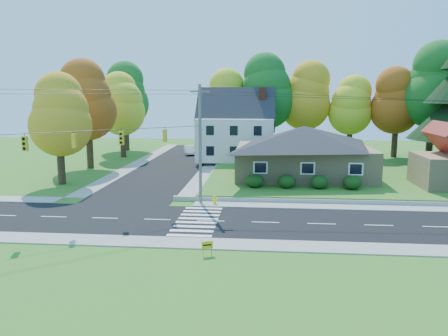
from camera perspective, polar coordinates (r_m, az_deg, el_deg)
The scene contains 23 objects.
ground at distance 32.22m, azimuth -1.74°, elevation -6.95°, with size 120.00×120.00×0.00m, color #3D7923.
road_main at distance 32.21m, azimuth -1.74°, elevation -6.93°, with size 90.00×8.00×0.02m, color black.
road_cross at distance 58.59m, azimuth -6.43°, elevation 0.52°, with size 8.00×44.00×0.02m, color black.
sidewalk_north at distance 37.00m, azimuth -0.80°, elevation -4.70°, with size 90.00×2.00×0.08m, color #9C9A90.
sidewalk_south at distance 27.49m, azimuth -3.03°, elevation -9.81°, with size 90.00×2.00×0.08m, color #9C9A90.
lawn at distance 53.22m, azimuth 15.14°, elevation -0.41°, with size 30.00×30.00×0.50m, color #3D7923.
ranch_house at distance 47.21m, azimuth 10.33°, elevation 2.24°, with size 14.60×10.60×5.40m.
colonial_house at distance 58.95m, azimuth 1.59°, elevation 5.11°, with size 10.40×8.40×9.60m.
hedge_row at distance 41.41m, azimuth 10.29°, elevation -1.76°, with size 10.70×1.70×1.27m.
traffic_infrastructure at distance 32.50m, azimuth -1.76°, elevation 2.48°, with size 38.10×10.66×10.00m.
tree_lot_0 at distance 64.92m, azimuth 0.13°, elevation 8.81°, with size 6.72×6.72×12.51m.
tree_lot_1 at distance 63.66m, azimuth 5.52°, elevation 9.93°, with size 7.84×7.84×14.60m.
tree_lot_2 at distance 64.95m, azimuth 10.88°, elevation 9.22°, with size 7.28×7.28×13.56m.
tree_lot_3 at distance 64.83m, azimuth 16.26°, elevation 7.85°, with size 6.16×6.16×11.47m.
tree_lot_4 at distance 65.25m, azimuth 21.68°, elevation 8.15°, with size 6.72×6.72×12.51m.
tree_lot_5 at distance 64.60m, azimuth 25.74°, elevation 9.61°, with size 8.40×8.40×15.64m.
tree_west_0 at distance 47.50m, azimuth -20.86°, elevation 6.53°, with size 6.16×6.16×11.47m.
tree_west_1 at distance 56.99m, azimuth -17.42°, elevation 8.43°, with size 7.28×7.28×13.56m.
tree_west_2 at distance 66.03m, azimuth -13.24°, elevation 8.14°, with size 6.72×6.72×12.51m.
tree_west_3 at distance 74.24m, azimuth -12.80°, elevation 9.29°, with size 7.84×7.84×14.60m.
white_car at distance 67.75m, azimuth -4.54°, elevation 2.36°, with size 1.45×4.16×1.37m, color white.
fire_hydrant at distance 36.85m, azimuth -1.22°, elevation -4.21°, with size 0.45×0.36×0.80m.
yard_sign at distance 25.49m, azimuth -2.20°, elevation -10.04°, with size 0.63×0.29×0.84m.
Camera 1 is at (3.80, -30.66, 9.14)m, focal length 35.00 mm.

